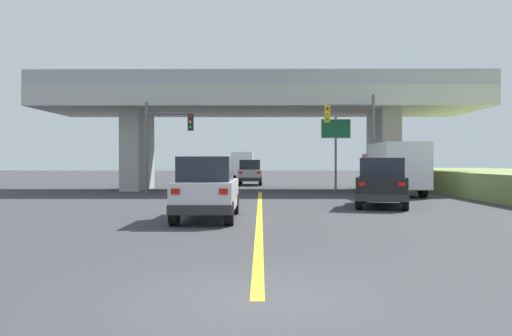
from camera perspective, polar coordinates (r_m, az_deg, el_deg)
ground at (r=35.51m, az=0.45°, el=-2.34°), size 160.00×160.00×0.00m
overpass_bridge at (r=35.62m, az=0.45°, el=6.20°), size 28.31×8.25×7.35m
lane_divider_stripe at (r=19.91m, az=0.39°, el=-4.69°), size 0.20×25.58×0.01m
suv_lead at (r=17.15m, az=-5.26°, el=-2.17°), size 1.86×4.57×2.02m
suv_crossing at (r=22.72m, az=13.41°, el=-1.49°), size 3.03×5.14×2.02m
box_truck at (r=30.61m, az=14.61°, el=0.04°), size 2.33×6.86×2.88m
sedan_oncoming at (r=42.79m, az=-0.64°, el=-0.48°), size 1.89×4.40×2.02m
traffic_signal_nearside at (r=30.87m, az=10.78°, el=3.93°), size 2.87×0.36×5.69m
traffic_signal_farside at (r=30.64m, az=-9.97°, el=3.39°), size 2.77×0.36×5.27m
highway_sign at (r=33.89m, az=8.56°, el=3.47°), size 1.86×0.17×4.72m
semi_truck_distant at (r=59.16m, az=-1.44°, el=0.36°), size 2.33×6.53×2.92m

